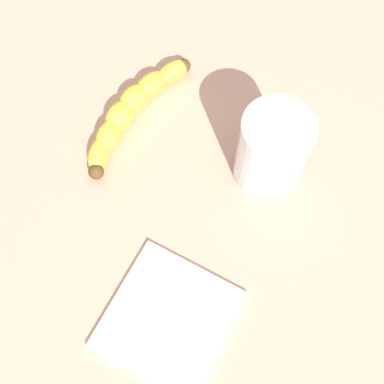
# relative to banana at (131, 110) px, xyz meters

# --- Properties ---
(wooden_tabletop) EXTENTS (1.20, 1.20, 0.03)m
(wooden_tabletop) POSITION_rel_banana_xyz_m (-0.08, 0.04, -0.03)
(wooden_tabletop) COLOR tan
(wooden_tabletop) RESTS_ON ground
(banana) EXTENTS (0.20, 0.11, 0.03)m
(banana) POSITION_rel_banana_xyz_m (0.00, 0.00, 0.00)
(banana) COLOR yellow
(banana) RESTS_ON wooden_tabletop
(smoothie_glass) EXTENTS (0.08, 0.08, 0.11)m
(smoothie_glass) POSITION_rel_banana_xyz_m (-0.11, 0.16, 0.04)
(smoothie_glass) COLOR silver
(smoothie_glass) RESTS_ON wooden_tabletop
(folded_napkin) EXTENTS (0.19, 0.19, 0.01)m
(folded_napkin) POSITION_rel_banana_xyz_m (0.09, 0.26, -0.01)
(folded_napkin) COLOR white
(folded_napkin) RESTS_ON wooden_tabletop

